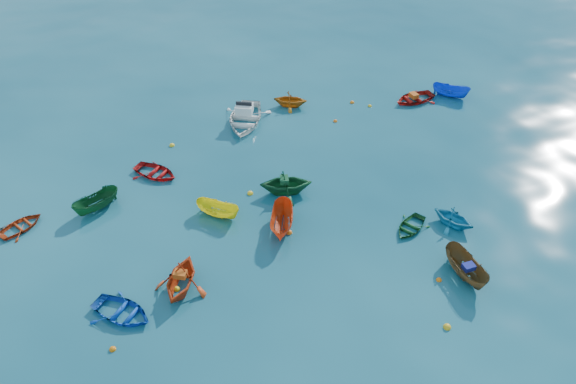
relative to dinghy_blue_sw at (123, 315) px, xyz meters
name	(u,v)px	position (x,y,z in m)	size (l,w,h in m)	color
ground	(324,251)	(10.85, 0.08, 0.00)	(160.00, 160.00, 0.00)	#0B3E50
dinghy_blue_sw	(123,315)	(0.00, 0.00, 0.00)	(2.26, 3.16, 0.66)	#0E42AF
sampan_brown_mid	(464,275)	(16.72, -4.35, 0.00)	(1.23, 3.27, 1.26)	brown
dinghy_orange_w	(182,288)	(3.08, 0.54, 0.00)	(2.71, 3.14, 1.65)	red
sampan_yellow_mid	(219,215)	(6.46, 5.13, 0.00)	(1.04, 2.76, 1.07)	yellow
dinghy_green_e	(410,229)	(16.09, -0.22, 0.00)	(1.75, 2.44, 0.51)	#10481C
dinghy_cyan_se	(452,225)	(18.48, -0.89, 0.00)	(2.09, 2.43, 1.28)	teal
dinghy_red_nw	(22,228)	(-4.13, 8.51, 0.00)	(1.81, 2.53, 0.52)	#A8300E
sampan_orange_n	(282,228)	(9.45, 2.66, 0.00)	(1.26, 3.33, 1.29)	red
dinghy_green_n	(286,192)	(10.91, 5.55, 0.00)	(2.71, 3.14, 1.65)	#13532A
dinghy_red_ne	(414,101)	(24.31, 11.97, 0.00)	(2.34, 3.27, 0.68)	#A9140E
sampan_blue_far	(450,96)	(27.24, 11.44, 0.00)	(1.08, 2.86, 1.11)	blue
dinghy_red_far	(156,175)	(3.99, 10.44, 0.00)	(2.16, 3.02, 0.63)	#AE0E0E
dinghy_orange_far	(290,106)	(15.26, 14.97, 0.00)	(2.16, 2.50, 1.32)	#B96411
sampan_green_far	(98,209)	(0.11, 8.49, 0.00)	(1.12, 2.97, 1.15)	#124E25
motorboat_white	(245,123)	(11.33, 14.11, 0.00)	(3.42, 4.78, 1.59)	white
tarp_blue_a	(469,267)	(16.71, -4.50, 0.78)	(0.60, 0.45, 0.29)	navy
tarp_orange_a	(180,274)	(3.10, 0.58, 0.98)	(0.62, 0.47, 0.30)	#BF4D13
tarp_green_b	(284,180)	(10.81, 5.58, 0.99)	(0.66, 0.50, 0.32)	#124A27
tarp_orange_b	(414,95)	(24.21, 11.96, 0.50)	(0.66, 0.50, 0.32)	#CE5515
buoy_or_a	(113,349)	(-0.78, -1.79, 0.00)	(0.32, 0.32, 0.32)	#D5670B
buoy_ye_a	(447,327)	(13.94, -6.76, 0.00)	(0.38, 0.38, 0.38)	gold
buoy_or_b	(439,280)	(15.33, -4.13, 0.00)	(0.29, 0.29, 0.29)	orange
buoy_ye_b	(177,289)	(2.81, 0.56, 0.00)	(0.32, 0.32, 0.32)	yellow
buoy_or_c	(289,233)	(9.65, 2.16, 0.00)	(0.37, 0.37, 0.37)	#F35D0D
buoy_ye_c	(250,194)	(8.86, 6.30, 0.00)	(0.37, 0.37, 0.37)	yellow
buoy_or_d	(335,121)	(17.40, 11.67, 0.00)	(0.30, 0.30, 0.30)	#EC5F0C
buoy_ye_d	(172,146)	(5.74, 13.28, 0.00)	(0.36, 0.36, 0.36)	yellow
buoy_or_e	(352,103)	(19.81, 13.57, 0.00)	(0.32, 0.32, 0.32)	orange
buoy_ye_e	(370,106)	(20.78, 12.58, 0.00)	(0.29, 0.29, 0.29)	gold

